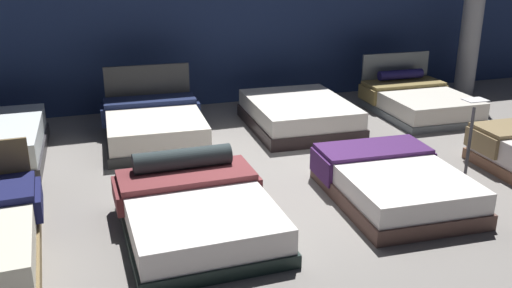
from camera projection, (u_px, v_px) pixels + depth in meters
name	position (u px, v px, depth m)	size (l,w,h in m)	color
ground_plane	(268.00, 178.00, 7.47)	(18.00, 18.00, 0.02)	gray
showroom_back_wall	(201.00, 12.00, 10.24)	(18.00, 0.06, 3.50)	navy
bed_1	(197.00, 211.00, 6.01)	(1.64, 1.96, 0.71)	black
bed_2	(393.00, 183.00, 6.75)	(1.55, 2.02, 0.48)	brown
bed_5	(154.00, 126.00, 8.74)	(1.63, 2.00, 1.04)	#2C2D2D
bed_6	(298.00, 114.00, 9.37)	(1.68, 2.10, 0.48)	black
bed_7	(418.00, 101.00, 10.17)	(1.58, 2.00, 0.95)	#535A5F
price_sign	(468.00, 151.00, 7.18)	(0.28, 0.24, 1.11)	#3F3F44
support_pillar	(474.00, 7.00, 11.00)	(0.40, 0.40, 3.50)	#99999E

